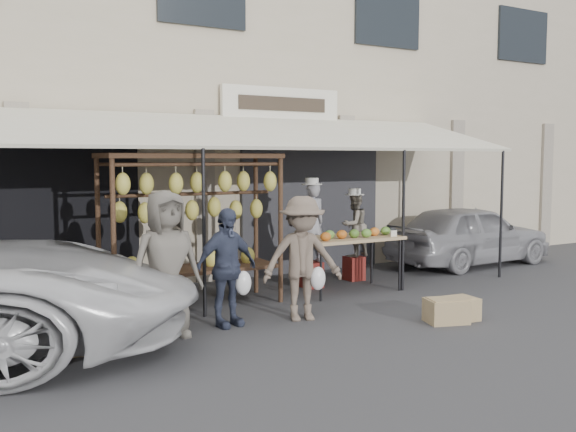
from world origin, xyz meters
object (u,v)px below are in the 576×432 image
(produce_table, at_px, (350,239))
(banana_rack, at_px, (193,200))
(vendor_left, at_px, (312,222))
(vendor_right, at_px, (354,225))
(customer_right, at_px, (302,258))
(crate_near_b, at_px, (458,309))
(customer_left, at_px, (166,264))
(crate_far, at_px, (78,338))
(sedan, at_px, (469,234))
(customer_mid, at_px, (226,267))
(crate_near_a, at_px, (446,311))

(produce_table, bearing_deg, banana_rack, 173.60)
(vendor_left, height_order, vendor_right, vendor_left)
(customer_right, relative_size, crate_near_b, 3.32)
(banana_rack, bearing_deg, customer_right, -55.92)
(produce_table, height_order, customer_left, customer_left)
(crate_far, bearing_deg, crate_near_b, -13.18)
(customer_left, distance_m, crate_near_b, 3.90)
(banana_rack, relative_size, sedan, 0.71)
(customer_mid, xyz_separation_m, crate_far, (-1.91, -0.18, -0.61))
(banana_rack, bearing_deg, crate_near_a, -44.84)
(customer_right, distance_m, sedan, 5.65)
(sedan, bearing_deg, vendor_left, 91.94)
(crate_near_a, bearing_deg, customer_left, 160.41)
(customer_left, height_order, crate_far, customer_left)
(produce_table, xyz_separation_m, customer_right, (-1.60, -1.14, -0.04))
(produce_table, height_order, sedan, sedan)
(crate_near_b, bearing_deg, banana_rack, 137.79)
(vendor_left, bearing_deg, produce_table, 118.75)
(banana_rack, xyz_separation_m, customer_mid, (-0.05, -1.21, -0.79))
(produce_table, bearing_deg, customer_right, -144.49)
(produce_table, distance_m, customer_right, 1.97)
(banana_rack, distance_m, crate_near_a, 3.84)
(customer_mid, bearing_deg, vendor_left, 24.91)
(vendor_right, xyz_separation_m, crate_near_a, (-0.71, -3.03, -0.84))
(customer_left, height_order, customer_right, customer_left)
(vendor_left, relative_size, crate_near_b, 2.66)
(crate_near_a, distance_m, crate_near_b, 0.22)
(banana_rack, height_order, customer_mid, banana_rack)
(crate_near_a, bearing_deg, customer_mid, 153.16)
(vendor_left, xyz_separation_m, crate_far, (-4.19, -1.73, -0.94))
(customer_mid, bearing_deg, vendor_right, 18.42)
(crate_far, bearing_deg, customer_right, -0.65)
(customer_left, height_order, crate_near_a, customer_left)
(crate_near_a, height_order, crate_near_b, crate_near_a)
(vendor_left, xyz_separation_m, sedan, (3.98, 0.30, -0.47))
(crate_near_a, bearing_deg, crate_near_b, 4.70)
(produce_table, relative_size, crate_near_a, 3.28)
(customer_left, relative_size, crate_far, 3.38)
(customer_left, distance_m, crate_near_a, 3.70)
(banana_rack, xyz_separation_m, sedan, (6.22, 0.64, -0.94))
(vendor_left, xyz_separation_m, crate_near_a, (0.29, -2.86, -0.94))
(vendor_left, relative_size, crate_near_a, 2.57)
(crate_near_b, bearing_deg, crate_far, 166.82)
(produce_table, xyz_separation_m, crate_far, (-4.52, -1.11, -0.72))
(vendor_right, distance_m, crate_near_a, 3.22)
(vendor_right, bearing_deg, crate_far, 9.57)
(crate_near_a, distance_m, sedan, 4.88)
(customer_left, relative_size, customer_right, 1.07)
(customer_right, height_order, crate_far, customer_right)
(customer_mid, distance_m, crate_near_a, 2.96)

